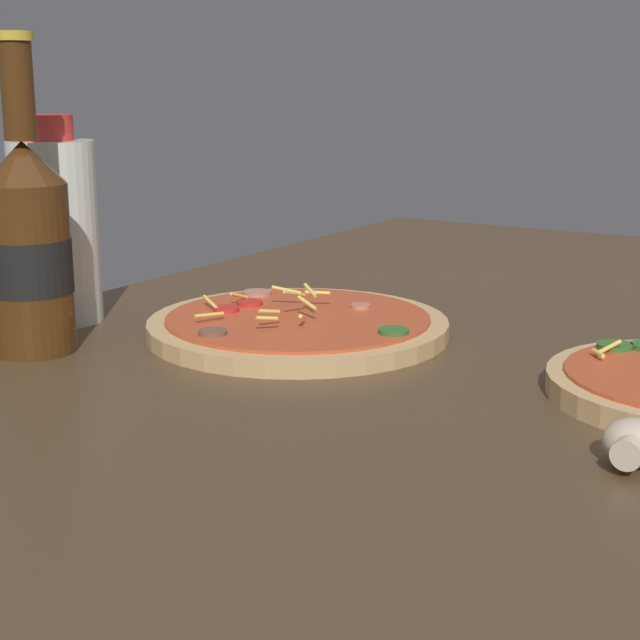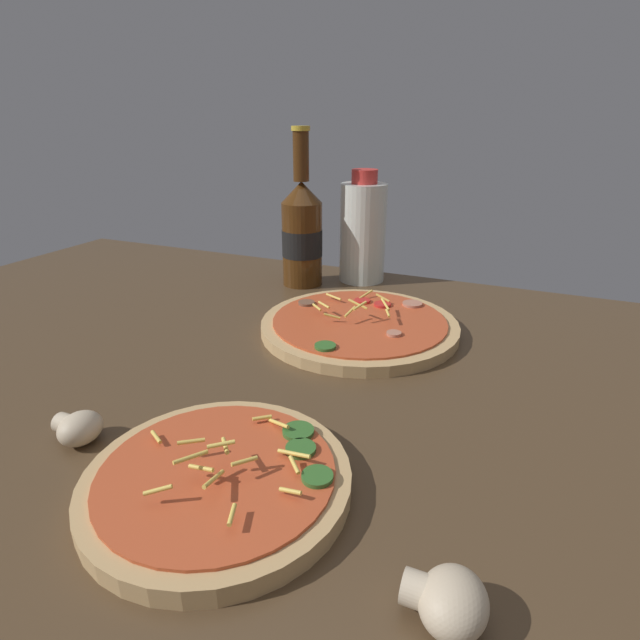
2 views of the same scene
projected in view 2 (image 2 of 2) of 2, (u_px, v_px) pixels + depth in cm
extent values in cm
cube|color=#4C3823|center=(313.00, 383.00, 62.03)|extent=(160.00, 90.00, 2.50)
cylinder|color=tan|center=(218.00, 481.00, 42.36)|extent=(22.74, 22.74, 1.75)
cylinder|color=#C14C28|center=(217.00, 471.00, 41.97)|extent=(20.01, 20.01, 0.30)
cylinder|color=#336628|center=(317.00, 476.00, 40.85)|extent=(2.65, 2.65, 0.40)
cylinder|color=#336628|center=(301.00, 449.00, 44.24)|extent=(2.75, 2.75, 0.40)
cylinder|color=#336628|center=(298.00, 431.00, 46.70)|extent=(2.99, 2.99, 0.40)
cylinder|color=#EFCC56|center=(193.00, 458.00, 39.60)|extent=(1.73, 2.74, 0.62)
cylinder|color=#EFCC56|center=(225.00, 445.00, 41.42)|extent=(1.96, 2.17, 0.73)
cylinder|color=#EFCC56|center=(156.00, 437.00, 45.33)|extent=(1.88, 1.27, 0.43)
cylinder|color=#EFCC56|center=(262.00, 418.00, 48.27)|extent=(1.65, 1.51, 0.40)
cylinder|color=#EFCC56|center=(290.00, 491.00, 38.74)|extent=(1.97, 0.43, 0.66)
cylinder|color=#EFCC56|center=(158.00, 490.00, 37.84)|extent=(2.12, 1.43, 0.85)
cylinder|color=#EFCC56|center=(244.00, 461.00, 40.58)|extent=(1.61, 2.07, 0.57)
cylinder|color=#EFCC56|center=(294.00, 454.00, 42.80)|extent=(3.29, 0.71, 0.90)
cylinder|color=#EFCC56|center=(191.00, 441.00, 42.93)|extent=(2.03, 1.80, 0.49)
cylinder|color=#EFCC56|center=(221.00, 444.00, 40.39)|extent=(2.07, 1.60, 0.56)
cylinder|color=#EFCC56|center=(232.00, 515.00, 36.00)|extent=(1.05, 1.99, 0.37)
cylinder|color=#EFCC56|center=(279.00, 423.00, 47.36)|extent=(2.90, 1.62, 1.04)
cylinder|color=#EFCC56|center=(294.00, 465.00, 41.45)|extent=(1.66, 1.60, 0.65)
cylinder|color=#EFCC56|center=(214.00, 479.00, 39.02)|extent=(0.80, 3.19, 1.30)
cylinder|color=#EFCC56|center=(201.00, 468.00, 40.10)|extent=(2.42, 0.41, 0.72)
cylinder|color=tan|center=(359.00, 326.00, 73.50)|extent=(28.90, 28.90, 1.60)
cylinder|color=#C14C28|center=(359.00, 320.00, 73.14)|extent=(25.43, 25.43, 0.30)
cylinder|color=#B7755B|center=(412.00, 304.00, 78.45)|extent=(3.06, 3.06, 0.40)
cylinder|color=#336628|center=(324.00, 346.00, 64.21)|extent=(2.79, 2.79, 0.40)
cylinder|color=#B7755B|center=(394.00, 333.00, 67.86)|extent=(2.02, 2.02, 0.40)
cylinder|color=red|center=(382.00, 304.00, 78.21)|extent=(2.64, 2.64, 0.40)
cylinder|color=brown|center=(306.00, 303.00, 78.86)|extent=(2.61, 2.61, 0.40)
cylinder|color=red|center=(362.00, 301.00, 79.75)|extent=(2.57, 2.57, 0.40)
cylinder|color=#EFCC56|center=(358.00, 304.00, 72.46)|extent=(3.10, 0.69, 1.19)
cylinder|color=#EFCC56|center=(383.00, 298.00, 78.98)|extent=(2.42, 0.62, 1.14)
cylinder|color=#EFCC56|center=(334.00, 297.00, 80.02)|extent=(3.04, 1.39, 0.54)
cylinder|color=#EFCC56|center=(349.00, 312.00, 71.44)|extent=(1.03, 2.53, 1.10)
cylinder|color=#EFCC56|center=(366.00, 294.00, 81.19)|extent=(1.64, 2.83, 1.06)
cylinder|color=#EFCC56|center=(385.00, 304.00, 74.16)|extent=(2.12, 2.57, 1.06)
cylinder|color=#EFCC56|center=(324.00, 305.00, 74.07)|extent=(2.17, 1.14, 0.71)
cylinder|color=#EFCC56|center=(360.00, 306.00, 70.96)|extent=(1.53, 2.18, 1.04)
cylinder|color=#EFCC56|center=(317.00, 307.00, 74.23)|extent=(1.94, 1.46, 0.64)
cylinder|color=#EFCC56|center=(388.00, 313.00, 71.28)|extent=(1.39, 2.42, 0.42)
cylinder|color=#EFCC56|center=(332.00, 316.00, 71.68)|extent=(2.36, 1.33, 1.02)
cylinder|color=#47280F|center=(302.00, 244.00, 91.79)|extent=(7.37, 7.37, 15.13)
cone|color=#47280F|center=(301.00, 192.00, 88.19)|extent=(7.37, 7.37, 3.73)
cylinder|color=#47280F|center=(301.00, 156.00, 85.90)|extent=(2.80, 2.80, 8.28)
cylinder|color=gold|center=(301.00, 128.00, 84.16)|extent=(3.22, 3.22, 0.80)
cylinder|color=black|center=(302.00, 243.00, 91.67)|extent=(7.44, 7.44, 4.84)
cylinder|color=silver|center=(363.00, 233.00, 93.45)|extent=(8.59, 8.59, 18.16)
cylinder|color=red|center=(365.00, 176.00, 89.51)|extent=(4.72, 4.72, 2.48)
cylinder|color=beige|center=(420.00, 591.00, 31.56)|extent=(2.29, 2.29, 2.29)
ellipsoid|color=#C6B293|center=(453.00, 602.00, 30.81)|extent=(4.33, 5.10, 3.57)
cylinder|color=beige|center=(67.00, 424.00, 48.95)|extent=(2.00, 2.00, 2.00)
ellipsoid|color=#C6B293|center=(80.00, 428.00, 48.30)|extent=(3.78, 4.45, 3.11)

